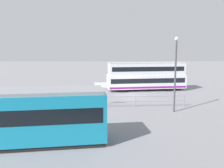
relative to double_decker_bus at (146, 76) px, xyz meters
name	(u,v)px	position (x,y,z in m)	size (l,w,h in m)	color
ground_plane	(130,96)	(2.56, 3.77, -1.99)	(160.00, 160.00, 0.00)	gray
double_decker_bus	(146,76)	(0.00, 0.00, 0.00)	(10.99, 3.67, 3.89)	white
tram_yellow	(4,117)	(11.70, 18.98, -0.25)	(12.37, 4.13, 3.36)	teal
pedestrian_near_railing	(91,98)	(7.03, 9.66, -1.02)	(0.39, 0.39, 1.68)	#4C3F2D
pedestrian_railing	(135,100)	(2.64, 9.57, -1.24)	(10.01, 0.45, 1.08)	gray
info_sign	(101,89)	(6.12, 8.99, -0.22)	(1.25, 0.16, 2.52)	slate
street_lamp	(175,69)	(-0.71, 11.50, 2.00)	(0.36, 0.36, 6.83)	#4C4C51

